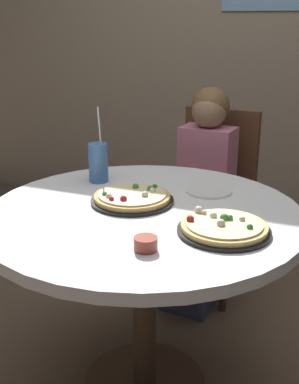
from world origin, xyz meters
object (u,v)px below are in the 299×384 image
diner_child (200,210)px  pizza_veggie (132,198)px  soda_cup (98,162)px  dining_table (144,238)px  chair_wooden (213,191)px  sauce_bowl (146,244)px  plate_small (209,191)px  pizza_cheese (224,228)px

diner_child → pizza_veggie: 0.73m
diner_child → soda_cup: (-0.29, -0.50, 0.35)m
pizza_veggie → soda_cup: (-0.23, 0.17, 0.06)m
dining_table → soda_cup: bearing=143.0°
diner_child → chair_wooden: bearing=85.4°
dining_table → diner_child: diner_child is taller
diner_child → sauce_bowl: bearing=-82.4°
dining_table → sauce_bowl: sauce_bowl is taller
soda_cup → plate_small: bearing=5.6°
pizza_cheese → chair_wooden: bearing=106.8°
soda_cup → plate_small: soda_cup is taller
pizza_veggie → soda_cup: 0.29m
sauce_bowl → pizza_veggie: bearing=120.0°
pizza_cheese → plate_small: 0.38m
chair_wooden → pizza_veggie: size_ratio=3.12×
chair_wooden → sauce_bowl: bearing=-84.2°
dining_table → soda_cup: 0.42m
pizza_cheese → dining_table: bearing=164.5°
dining_table → sauce_bowl: size_ratio=16.04×
dining_table → pizza_cheese: (0.31, -0.08, 0.13)m
dining_table → chair_wooden: size_ratio=1.18×
pizza_veggie → soda_cup: size_ratio=0.99×
chair_wooden → diner_child: bearing=-94.6°
pizza_cheese → sauce_bowl: 0.27m
pizza_cheese → plate_small: bearing=112.8°
soda_cup → sauce_bowl: 0.67m
chair_wooden → sauce_bowl: 1.23m
diner_child → soda_cup: 0.68m
dining_table → diner_child: 0.74m
diner_child → pizza_cheese: diner_child is taller
dining_table → sauce_bowl: bearing=-66.1°
chair_wooden → plate_small: 0.69m
soda_cup → diner_child: bearing=59.8°
pizza_cheese → pizza_veggie: bearing=159.8°
pizza_cheese → sauce_bowl: (-0.18, -0.21, 0.00)m
pizza_veggie → pizza_cheese: (0.38, -0.14, 0.00)m
dining_table → chair_wooden: 0.92m
pizza_cheese → soda_cup: 0.68m
dining_table → chair_wooden: (0.01, 0.91, -0.11)m
dining_table → diner_child: size_ratio=1.04×
soda_cup → plate_small: (0.46, 0.04, -0.08)m
soda_cup → sauce_bowl: bearing=-50.4°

